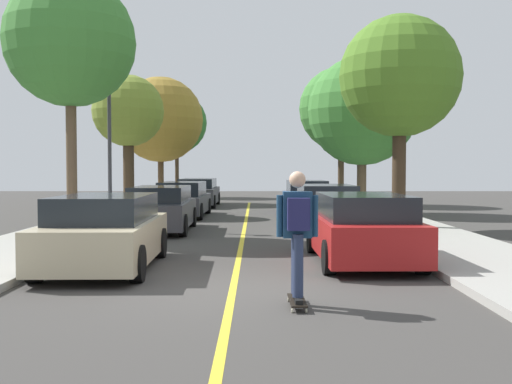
% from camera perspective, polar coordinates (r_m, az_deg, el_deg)
% --- Properties ---
extents(ground, '(80.00, 80.00, 0.00)m').
position_cam_1_polar(ground, '(9.80, -1.92, -9.14)').
color(ground, '#3D3A38').
extents(center_line, '(0.12, 39.20, 0.01)m').
position_cam_1_polar(center_line, '(13.74, -1.28, -5.81)').
color(center_line, gold).
rests_on(center_line, ground).
extents(parked_car_left_nearest, '(2.01, 4.25, 1.42)m').
position_cam_1_polar(parked_car_left_nearest, '(11.97, -13.79, -3.68)').
color(parked_car_left_nearest, '#BCAD89').
rests_on(parked_car_left_nearest, ground).
extents(parked_car_left_near, '(1.92, 4.35, 1.37)m').
position_cam_1_polar(parked_car_left_near, '(18.62, -8.70, -1.57)').
color(parked_car_left_near, '#38383D').
rests_on(parked_car_left_near, ground).
extents(parked_car_left_far, '(1.96, 4.68, 1.38)m').
position_cam_1_polar(parked_car_left_far, '(24.05, -6.66, -0.70)').
color(parked_car_left_far, '#38383D').
rests_on(parked_car_left_far, ground).
extents(parked_car_left_farthest, '(1.98, 4.62, 1.39)m').
position_cam_1_polar(parked_car_left_farthest, '(30.35, -5.22, -0.03)').
color(parked_car_left_farthest, '#38383D').
rests_on(parked_car_left_farthest, ground).
extents(parked_car_right_nearest, '(1.97, 4.27, 1.41)m').
position_cam_1_polar(parked_car_right_nearest, '(12.53, 10.23, -3.41)').
color(parked_car_right_nearest, maroon).
rests_on(parked_car_right_nearest, ground).
extents(parked_car_right_near, '(1.95, 4.39, 1.41)m').
position_cam_1_polar(parked_car_right_near, '(18.81, 6.87, -1.50)').
color(parked_car_right_near, '#B7B7BC').
rests_on(parked_car_right_near, ground).
extents(parked_car_right_far, '(1.93, 4.13, 1.39)m').
position_cam_1_polar(parked_car_right_far, '(25.92, 5.06, -0.46)').
color(parked_car_right_far, navy).
rests_on(parked_car_right_far, ground).
extents(street_tree_left_nearest, '(3.61, 3.61, 7.10)m').
position_cam_1_polar(street_tree_left_nearest, '(17.94, -16.86, 13.36)').
color(street_tree_left_nearest, brown).
rests_on(street_tree_left_nearest, sidewalk_left).
extents(street_tree_left_near, '(2.88, 2.88, 5.53)m').
position_cam_1_polar(street_tree_left_near, '(25.00, -11.70, 7.38)').
color(street_tree_left_near, '#3D2D1E').
rests_on(street_tree_left_near, sidewalk_left).
extents(street_tree_left_far, '(4.58, 4.58, 6.68)m').
position_cam_1_polar(street_tree_left_far, '(33.10, -8.73, 6.75)').
color(street_tree_left_far, '#4C3823').
rests_on(street_tree_left_far, sidewalk_left).
extents(street_tree_left_farthest, '(3.91, 3.91, 6.65)m').
position_cam_1_polar(street_tree_left_farthest, '(39.70, -7.22, 6.47)').
color(street_tree_left_farthest, '#3D2D1E').
rests_on(street_tree_left_farthest, sidewalk_left).
extents(street_tree_right_nearest, '(3.71, 3.71, 6.46)m').
position_cam_1_polar(street_tree_right_nearest, '(19.29, 13.70, 10.48)').
color(street_tree_right_nearest, '#3D2D1E').
rests_on(street_tree_right_nearest, sidewalk_right).
extents(street_tree_right_near, '(4.52, 4.52, 6.41)m').
position_cam_1_polar(street_tree_right_near, '(25.63, 10.25, 7.51)').
color(street_tree_right_near, brown).
rests_on(street_tree_right_near, sidewalk_right).
extents(street_tree_right_far, '(4.35, 4.35, 7.01)m').
position_cam_1_polar(street_tree_right_far, '(31.73, 8.32, 7.75)').
color(street_tree_right_far, '#3D2D1E').
rests_on(street_tree_right_far, sidewalk_right).
extents(streetlamp, '(0.36, 0.24, 5.42)m').
position_cam_1_polar(streetlamp, '(19.80, -13.40, 6.04)').
color(streetlamp, '#38383D').
rests_on(streetlamp, sidewalk_left).
extents(skateboard, '(0.23, 0.84, 0.10)m').
position_cam_1_polar(skateboard, '(8.59, 4.17, -10.20)').
color(skateboard, black).
rests_on(skateboard, ground).
extents(skateboarder, '(0.58, 0.70, 1.79)m').
position_cam_1_polar(skateboarder, '(8.39, 4.21, -3.32)').
color(skateboarder, black).
rests_on(skateboarder, skateboard).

